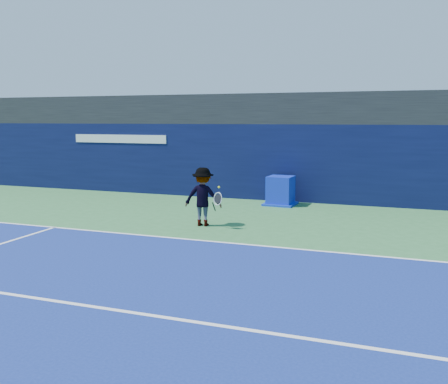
{
  "coord_description": "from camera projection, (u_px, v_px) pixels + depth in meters",
  "views": [
    {
      "loc": [
        4.71,
        -8.94,
        3.21
      ],
      "look_at": [
        -0.42,
        5.2,
        1.0
      ],
      "focal_mm": 40.0,
      "sensor_mm": 36.0,
      "label": 1
    }
  ],
  "objects": [
    {
      "name": "ground",
      "position": [
        158.0,
        275.0,
        10.37
      ],
      "size": [
        80.0,
        80.0,
        0.0
      ],
      "primitive_type": "plane",
      "color": "#326F3A",
      "rests_on": "ground"
    },
    {
      "name": "service_line",
      "position": [
        104.0,
        308.0,
        8.51
      ],
      "size": [
        24.0,
        0.1,
        0.01
      ],
      "primitive_type": "cube",
      "color": "white",
      "rests_on": "ground"
    },
    {
      "name": "stadium_band",
      "position": [
        286.0,
        109.0,
        20.54
      ],
      "size": [
        36.0,
        3.0,
        1.2
      ],
      "primitive_type": "cube",
      "color": "black",
      "rests_on": "back_wall_assembly"
    },
    {
      "name": "tennis_ball",
      "position": [
        219.0,
        187.0,
        14.48
      ],
      "size": [
        0.06,
        0.06,
        0.06
      ],
      "color": "#C7CF17",
      "rests_on": "ground"
    },
    {
      "name": "baseline",
      "position": [
        211.0,
        241.0,
        13.16
      ],
      "size": [
        24.0,
        0.1,
        0.01
      ],
      "primitive_type": "cube",
      "color": "white",
      "rests_on": "ground"
    },
    {
      "name": "tennis_player",
      "position": [
        203.0,
        197.0,
        15.02
      ],
      "size": [
        1.36,
        0.81,
        1.77
      ],
      "color": "white",
      "rests_on": "ground"
    },
    {
      "name": "equipment_cart",
      "position": [
        280.0,
        192.0,
        18.73
      ],
      "size": [
        1.19,
        1.19,
        1.08
      ],
      "color": "#0C1FB1",
      "rests_on": "ground"
    },
    {
      "name": "back_wall_assembly",
      "position": [
        279.0,
        162.0,
        19.91
      ],
      "size": [
        36.0,
        1.03,
        3.0
      ],
      "color": "#090F34",
      "rests_on": "ground"
    }
  ]
}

